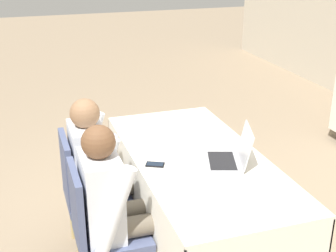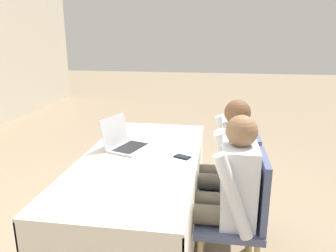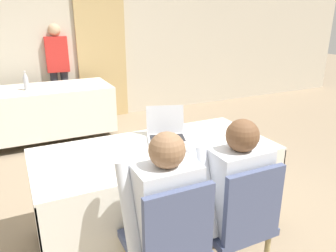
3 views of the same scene
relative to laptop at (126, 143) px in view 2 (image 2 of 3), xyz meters
The scene contains 10 objects.
ground_plane 0.84m from the laptop, 136.95° to the right, with size 24.00×24.00×0.00m, color gray.
conference_table_near 0.32m from the laptop, 136.95° to the right, with size 1.84×0.86×0.76m.
laptop is the anchor object (origin of this frame).
cell_phone 0.49m from the laptop, 105.12° to the right, with size 0.11×0.14×0.01m.
paper_beside_laptop 0.13m from the laptop, 163.99° to the right, with size 0.29×0.35×0.00m.
paper_centre_table 0.50m from the laptop, 21.32° to the right, with size 0.28×0.34×0.00m.
chair_near_left 1.03m from the laptop, 114.79° to the right, with size 0.44×0.44×0.91m.
chair_near_right 0.95m from the laptop, 84.75° to the right, with size 0.44×0.44×0.91m.
person_checkered_shirt 0.90m from the laptop, 117.58° to the right, with size 0.50×0.52×1.17m.
person_white_shirt 0.81m from the laptop, 84.06° to the right, with size 0.50×0.52×1.17m.
Camera 2 is at (-2.22, -0.55, 1.65)m, focal length 35.00 mm.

